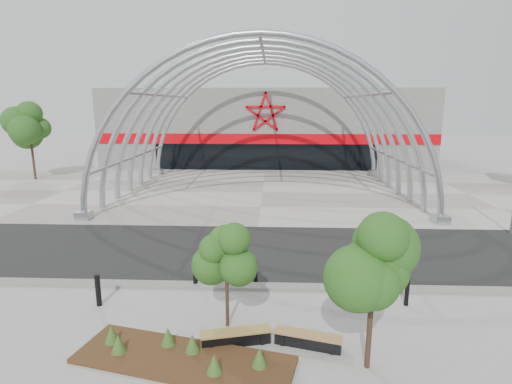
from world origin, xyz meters
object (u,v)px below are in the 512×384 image
street_tree_0 (226,252)px  bench_1 (308,340)px  street_tree_1 (374,259)px  bollard_2 (256,272)px  bench_0 (236,337)px

street_tree_0 → bench_1: (2.30, -0.95, -2.14)m
street_tree_0 → bench_1: bearing=-22.4°
street_tree_0 → street_tree_1: 4.15m
bollard_2 → street_tree_1: bearing=-57.2°
bench_0 → bollard_2: 3.84m
bench_0 → bollard_2: size_ratio=2.28×
bench_0 → street_tree_1: bearing=-14.0°
street_tree_1 → bench_1: size_ratio=2.13×
bench_0 → bench_1: size_ratio=1.05×
street_tree_1 → bollard_2: (-3.00, 4.66, -2.46)m
street_tree_1 → bench_0: street_tree_1 is taller
bench_1 → bollard_2: bearing=112.4°
street_tree_1 → bollard_2: size_ratio=4.64×
street_tree_0 → bench_1: 3.28m
bench_0 → bench_1: (1.97, -0.03, -0.01)m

